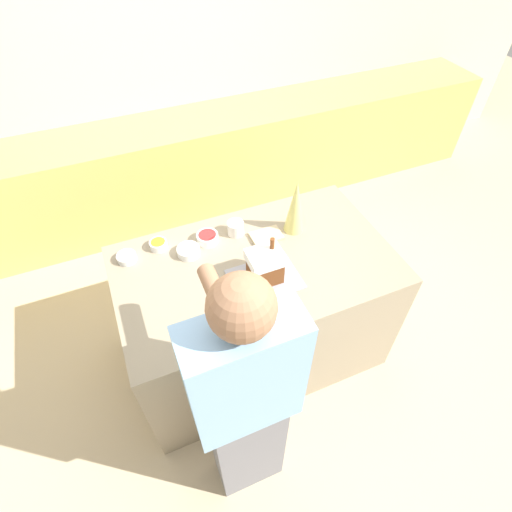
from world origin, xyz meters
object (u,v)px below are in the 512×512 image
Objects in this scene: baking_tray at (265,279)px; cookbook at (266,236)px; person at (246,404)px; candy_bowl_near_tray_left at (127,257)px; decorative_tree at (296,206)px; candy_bowl_center_rear at (188,251)px; candy_bowl_behind_tray at (158,244)px; candy_bowl_near_tray_right at (207,238)px; mug at (236,228)px; gingerbread_house at (266,265)px.

baking_tray is 2.00× the size of cookbook.
candy_bowl_near_tray_left is at bearing 106.97° from person.
decorative_tree is at bearing -7.49° from candy_bowl_near_tray_left.
cookbook is at bearing -5.59° from candy_bowl_center_rear.
candy_bowl_near_tray_left is at bearing -171.60° from candy_bowl_behind_tray.
cookbook is (0.33, -0.10, -0.02)m from candy_bowl_near_tray_right.
baking_tray is 0.40m from mug.
person is (-0.48, -0.88, -0.03)m from cookbook.
decorative_tree is at bearing 53.13° from person.
candy_bowl_center_rear is 0.31m from mug.
candy_bowl_behind_tray reaches higher than candy_bowl_near_tray_left.
mug is (0.45, -0.06, 0.02)m from candy_bowl_behind_tray.
candy_bowl_center_rear is at bearing -169.26° from mug.
baking_tray is 1.04× the size of decorative_tree.
candy_bowl_behind_tray is at bearing 172.82° from mug.
cookbook is at bearing -178.51° from decorative_tree.
person is at bearing -120.62° from baking_tray.
candy_bowl_behind_tray is at bearing 168.13° from candy_bowl_near_tray_right.
person reaches higher than baking_tray.
mug is (0.18, 0.00, 0.01)m from candy_bowl_near_tray_right.
cookbook is at bearing -17.24° from candy_bowl_near_tray_right.
candy_bowl_behind_tray is 0.79× the size of candy_bowl_near_tray_right.
candy_bowl_near_tray_left is at bearing 170.49° from cookbook.
gingerbread_house reaches higher than candy_bowl_behind_tray.
candy_bowl_center_rear is 0.08× the size of person.
cookbook is (0.61, -0.16, -0.02)m from candy_bowl_behind_tray.
cookbook is at bearing 65.24° from gingerbread_house.
decorative_tree is 0.66m from candy_bowl_center_rear.
cookbook is (0.14, 0.30, 0.01)m from baking_tray.
candy_bowl_near_tray_left is 1.11× the size of mug.
candy_bowl_near_tray_left is 0.64m from mug.
baking_tray is 0.33m from cookbook.
cookbook is 1.87× the size of mug.
candy_bowl_center_rear reaches higher than baking_tray.
candy_bowl_near_tray_left is at bearing 146.93° from gingerbread_house.
person reaches higher than candy_bowl_near_tray_left.
candy_bowl_near_tray_left is (-0.19, -0.03, -0.00)m from candy_bowl_behind_tray.
decorative_tree is at bearing -10.82° from candy_bowl_near_tray_right.
decorative_tree is 0.21× the size of person.
candy_bowl_center_rear is at bearing -14.79° from candy_bowl_near_tray_left.
baking_tray is at bearing -44.13° from candy_bowl_behind_tray.
person reaches higher than candy_bowl_center_rear.
candy_bowl_near_tray_right is at bearing 81.13° from person.
person is (-0.02, -0.93, -0.05)m from candy_bowl_center_rear.
mug is at bearing -7.18° from candy_bowl_behind_tray.
candy_bowl_center_rear is at bearing 88.62° from person.
decorative_tree is 0.37m from mug.
decorative_tree reaches higher than cookbook.
decorative_tree is at bearing -16.42° from mug.
candy_bowl_near_tray_left reaches higher than cookbook.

